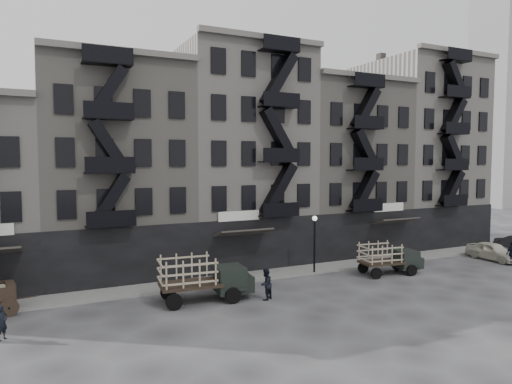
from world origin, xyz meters
name	(u,v)px	position (x,y,z in m)	size (l,w,h in m)	color
ground	(297,288)	(0.00, 0.00, 0.00)	(140.00, 140.00, 0.00)	#38383A
sidewalk	(271,274)	(0.00, 3.75, 0.07)	(55.00, 2.50, 0.15)	slate
building_midwest	(113,171)	(-10.00, 9.83, 7.50)	(10.00, 11.35, 16.20)	gray
building_center	(237,158)	(0.00, 9.82, 8.50)	(10.00, 11.35, 18.20)	#A6A299
building_mideast	(336,169)	(10.00, 9.83, 7.50)	(10.00, 11.35, 16.20)	gray
building_east	(417,154)	(20.00, 9.82, 9.00)	(10.00, 11.35, 19.20)	#A6A299
lamp_post	(315,236)	(3.00, 2.60, 2.78)	(0.36, 0.36, 4.28)	black
distant_tower	(504,16)	(60.00, 30.00, 33.76)	(8.00, 8.00, 66.00)	gray
stake_truck_west	(203,275)	(-6.44, -0.01, 1.57)	(5.63, 2.71, 2.74)	black
stake_truck_east	(389,256)	(7.89, 0.16, 1.34)	(4.87, 2.46, 2.35)	black
car_east	(493,251)	(19.00, 0.08, 0.75)	(1.76, 4.37, 1.49)	beige
pedestrian_west	(2,323)	(-16.77, -1.49, 0.82)	(0.60, 0.39, 1.64)	black
pedestrian_mid	(266,284)	(-3.00, -1.34, 0.94)	(0.92, 0.71, 1.89)	black
policeman	(512,254)	(18.58, -1.90, 0.95)	(1.11, 0.46, 1.89)	black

